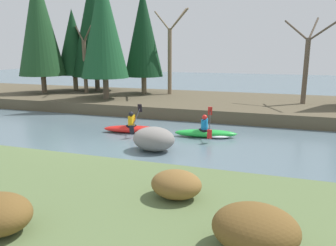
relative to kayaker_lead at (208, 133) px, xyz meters
name	(u,v)px	position (x,y,z in m)	size (l,w,h in m)	color
ground_plane	(99,150)	(-3.60, -3.20, -0.20)	(90.00, 90.00, 0.00)	slate
riverbank_far	(176,102)	(-3.60, 6.97, 0.13)	(44.00, 8.27, 0.66)	brown
conifer_tree_far_left	(39,23)	(-13.62, 6.35, 5.46)	(3.28, 3.28, 8.74)	brown
conifer_tree_left	(73,42)	(-12.30, 8.44, 4.13)	(2.68, 2.68, 6.15)	#7A664C
conifer_tree_mid_left	(95,23)	(-10.54, 8.74, 5.54)	(3.74, 3.74, 9.03)	brown
conifer_tree_centre	(103,25)	(-7.75, 5.03, 5.08)	(3.01, 3.01, 7.89)	brown
conifer_tree_mid_right	(143,32)	(-6.41, 8.24, 4.77)	(2.76, 2.76, 7.38)	#7A664C
bare_tree_upstream	(85,60)	(-10.63, 7.35, 2.84)	(2.81, 2.78, 5.04)	brown
bare_tree_mid_upstream	(170,53)	(-4.52, 8.61, 3.32)	(3.35, 3.31, 6.07)	#7A664C
bare_tree_mid_downstream	(307,63)	(4.29, 6.91, 2.82)	(2.79, 2.76, 5.00)	brown
shrub_clump_third	(176,184)	(0.85, -7.66, 0.81)	(1.08, 0.90, 0.58)	brown
shrub_clump_far_end	(255,229)	(2.54, -9.07, 0.88)	(1.34, 1.12, 0.73)	brown
kayaker_lead	(208,133)	(0.00, 0.00, 0.00)	(2.79, 2.06, 1.20)	green
kayaker_middle	(135,129)	(-3.37, -0.30, 0.00)	(2.79, 2.06, 1.20)	red
boulder_midstream	(154,139)	(-1.57, -2.59, 0.26)	(1.62, 1.27, 0.92)	gray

